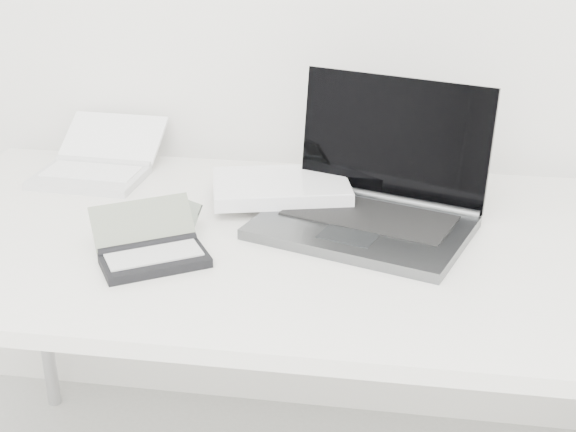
# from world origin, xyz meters

# --- Properties ---
(desk) EXTENTS (1.60, 0.80, 0.73)m
(desk) POSITION_xyz_m (0.00, 1.55, 0.68)
(desk) COLOR white
(desk) RESTS_ON ground
(laptop_large) EXTENTS (0.58, 0.44, 0.27)m
(laptop_large) POSITION_xyz_m (0.06, 1.66, 0.77)
(laptop_large) COLOR #535658
(laptop_large) RESTS_ON desk
(netbook_open_white) EXTENTS (0.25, 0.30, 0.10)m
(netbook_open_white) POSITION_xyz_m (-0.52, 1.81, 0.75)
(netbook_open_white) COLOR silver
(netbook_open_white) RESTS_ON desk
(pda_silver) EXTENTS (0.11, 0.12, 0.06)m
(pda_silver) POSITION_xyz_m (-0.26, 1.52, 0.74)
(pda_silver) COLOR silver
(pda_silver) RESTS_ON desk
(palmtop_charcoal) EXTENTS (0.24, 0.23, 0.09)m
(palmtop_charcoal) POSITION_xyz_m (-0.26, 1.41, 0.75)
(palmtop_charcoal) COLOR black
(palmtop_charcoal) RESTS_ON desk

